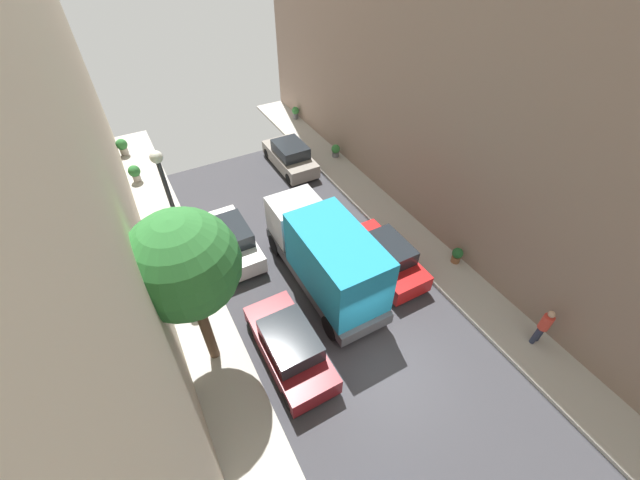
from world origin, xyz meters
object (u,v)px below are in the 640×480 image
parked_car_right_1 (385,257)px  potted_plant_3 (336,150)px  lamp_post (170,199)px  pedestrian (544,326)px  potted_plant_1 (457,255)px  street_tree_0 (184,266)px  parked_car_right_2 (290,156)px  parked_car_left_3 (231,240)px  potted_plant_5 (296,112)px  potted_plant_4 (135,172)px  potted_plant_2 (122,146)px  parked_car_left_2 (290,346)px  delivery_truck (325,255)px

parked_car_right_1 → potted_plant_3: bearing=72.4°
potted_plant_3 → lamp_post: bearing=-153.5°
parked_car_right_1 → lamp_post: lamp_post is taller
pedestrian → potted_plant_1: pedestrian is taller
street_tree_0 → potted_plant_3: street_tree_0 is taller
potted_plant_3 → potted_plant_1: bearing=-89.4°
potted_plant_1 → lamp_post: lamp_post is taller
parked_car_right_2 → street_tree_0: bearing=-127.8°
parked_car_left_3 → parked_car_right_2: same height
street_tree_0 → potted_plant_1: size_ratio=8.30×
parked_car_right_1 → parked_car_right_2: 9.35m
pedestrian → potted_plant_5: size_ratio=2.04×
street_tree_0 → potted_plant_4: (-0.50, 12.61, -4.03)m
parked_car_left_3 → lamp_post: lamp_post is taller
pedestrian → potted_plant_3: bearing=89.2°
potted_plant_3 → potted_plant_4: potted_plant_4 is taller
parked_car_right_1 → potted_plant_2: bearing=118.7°
parked_car_left_3 → potted_plant_5: bearing=51.5°
parked_car_right_1 → potted_plant_1: 3.21m
parked_car_right_1 → potted_plant_3: (2.83, 8.91, -0.15)m
potted_plant_3 → lamp_post: (-10.13, -5.04, 3.31)m
parked_car_right_1 → street_tree_0: street_tree_0 is taller
potted_plant_5 → parked_car_right_1: bearing=-101.4°
pedestrian → potted_plant_3: 14.61m
street_tree_0 → potted_plant_2: size_ratio=6.09×
parked_car_right_2 → potted_plant_5: bearing=60.9°
parked_car_right_1 → potted_plant_5: size_ratio=4.97×
parked_car_right_2 → street_tree_0: (-7.73, -9.97, 4.01)m
potted_plant_3 → potted_plant_4: size_ratio=0.80×
potted_plant_2 → parked_car_left_2: bearing=-80.2°
potted_plant_4 → pedestrian: bearing=-58.5°
parked_car_right_1 → potted_plant_4: 14.54m
parked_car_left_2 → parked_car_right_1: bearing=19.7°
parked_car_right_2 → potted_plant_2: (-8.40, 5.99, 0.00)m
delivery_truck → parked_car_left_3: bearing=125.5°
delivery_truck → potted_plant_1: delivery_truck is taller
potted_plant_4 → potted_plant_2: bearing=92.9°
parked_car_left_3 → parked_car_right_2: (5.40, 5.17, 0.00)m
parked_car_right_1 → parked_car_right_2: size_ratio=1.00×
pedestrian → potted_plant_1: bearing=85.9°
potted_plant_3 → potted_plant_4: (-11.06, 3.07, 0.13)m
parked_car_left_2 → street_tree_0: street_tree_0 is taller
potted_plant_4 → lamp_post: 8.76m
potted_plant_3 → parked_car_left_2: bearing=-127.2°
potted_plant_2 → parked_car_left_3: bearing=-75.0°
pedestrian → street_tree_0: size_ratio=0.28×
potted_plant_5 → delivery_truck: bearing=-111.6°
pedestrian → potted_plant_1: 4.43m
potted_plant_1 → potted_plant_5: potted_plant_5 is taller
potted_plant_1 → potted_plant_5: size_ratio=0.88×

